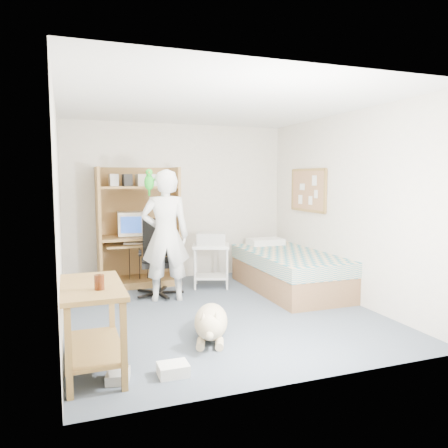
% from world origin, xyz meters
% --- Properties ---
extents(floor, '(4.00, 4.00, 0.00)m').
position_xyz_m(floor, '(0.00, 0.00, 0.00)').
color(floor, '#4A5665').
rests_on(floor, ground).
extents(wall_back, '(3.60, 0.02, 2.50)m').
position_xyz_m(wall_back, '(0.00, 2.00, 1.25)').
color(wall_back, silver).
rests_on(wall_back, floor).
extents(wall_right, '(0.02, 4.00, 2.50)m').
position_xyz_m(wall_right, '(1.80, 0.00, 1.25)').
color(wall_right, silver).
rests_on(wall_right, floor).
extents(wall_left, '(0.02, 4.00, 2.50)m').
position_xyz_m(wall_left, '(-1.80, 0.00, 1.25)').
color(wall_left, silver).
rests_on(wall_left, floor).
extents(ceiling, '(3.60, 4.00, 0.02)m').
position_xyz_m(ceiling, '(0.00, 0.00, 2.50)').
color(ceiling, white).
rests_on(ceiling, wall_back).
extents(computer_hutch, '(1.20, 0.63, 1.80)m').
position_xyz_m(computer_hutch, '(-0.70, 1.74, 0.82)').
color(computer_hutch, olive).
rests_on(computer_hutch, floor).
extents(bed, '(1.02, 2.02, 0.66)m').
position_xyz_m(bed, '(1.30, 0.62, 0.29)').
color(bed, brown).
rests_on(bed, floor).
extents(side_desk, '(0.50, 1.00, 0.75)m').
position_xyz_m(side_desk, '(-1.55, -1.20, 0.49)').
color(side_desk, brown).
rests_on(side_desk, floor).
extents(corkboard, '(0.04, 0.94, 0.66)m').
position_xyz_m(corkboard, '(1.77, 0.90, 1.45)').
color(corkboard, olive).
rests_on(corkboard, wall_right).
extents(office_chair, '(0.59, 0.59, 1.05)m').
position_xyz_m(office_chair, '(-0.54, 1.03, 0.38)').
color(office_chair, black).
rests_on(office_chair, floor).
extents(person, '(0.70, 0.51, 1.75)m').
position_xyz_m(person, '(-0.50, 0.72, 0.87)').
color(person, white).
rests_on(person, floor).
extents(parrot, '(0.13, 0.23, 0.35)m').
position_xyz_m(parrot, '(-0.70, 0.73, 1.60)').
color(parrot, '#15931C').
rests_on(parrot, person).
extents(dog, '(0.57, 1.03, 0.40)m').
position_xyz_m(dog, '(-0.38, -0.84, 0.17)').
color(dog, '#C8B686').
rests_on(dog, floor).
extents(printer_cart, '(0.65, 0.58, 0.64)m').
position_xyz_m(printer_cart, '(0.30, 1.19, 0.43)').
color(printer_cart, silver).
rests_on(printer_cart, floor).
extents(printer, '(0.50, 0.44, 0.18)m').
position_xyz_m(printer, '(0.30, 1.19, 0.73)').
color(printer, '#A4A5A0').
rests_on(printer, printer_cart).
extents(crt_monitor, '(0.40, 0.43, 0.36)m').
position_xyz_m(crt_monitor, '(-0.81, 1.75, 0.95)').
color(crt_monitor, beige).
rests_on(crt_monitor, computer_hutch).
extents(keyboard, '(0.47, 0.22, 0.03)m').
position_xyz_m(keyboard, '(-0.71, 1.58, 0.67)').
color(keyboard, beige).
rests_on(keyboard, computer_hutch).
extents(pencil_cup, '(0.08, 0.08, 0.12)m').
position_xyz_m(pencil_cup, '(-0.33, 1.65, 0.82)').
color(pencil_cup, yellow).
rests_on(pencil_cup, computer_hutch).
extents(drink_glass, '(0.08, 0.08, 0.12)m').
position_xyz_m(drink_glass, '(-1.50, -1.39, 0.81)').
color(drink_glass, '#3F190A').
rests_on(drink_glass, side_desk).
extents(floor_box_a, '(0.25, 0.20, 0.10)m').
position_xyz_m(floor_box_a, '(-0.94, -1.52, 0.05)').
color(floor_box_a, white).
rests_on(floor_box_a, floor).
extents(floor_box_b, '(0.23, 0.26, 0.08)m').
position_xyz_m(floor_box_b, '(-1.38, -1.47, 0.04)').
color(floor_box_b, '#B2B2AD').
rests_on(floor_box_b, floor).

